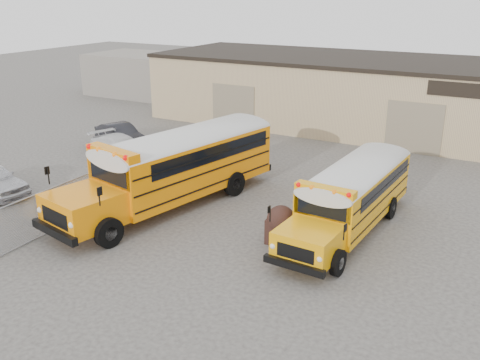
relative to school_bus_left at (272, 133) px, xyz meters
The scene contains 9 objects.
ground 9.13m from the school_bus_left, 76.77° to the right, with size 120.00×120.00×0.00m, color #45423F.
warehouse 11.50m from the school_bus_left, 79.76° to the left, with size 30.20×10.20×4.67m.
chainlink_fence 7.00m from the school_bus_left, 124.82° to the right, with size 0.07×18.07×1.81m.
distant_building_left 23.99m from the school_bus_left, 146.30° to the left, with size 8.00×6.00×3.60m, color gray.
school_bus_left is the anchor object (origin of this frame).
school_bus_right 6.51m from the school_bus_left, ahead, with size 3.00×9.18×2.65m.
tarp_bundle 9.18m from the school_bus_left, 61.84° to the right, with size 1.08×1.08×1.47m.
car_white 8.35m from the school_bus_left, 157.19° to the right, with size 1.97×4.85×1.41m, color silver.
car_dark 9.82m from the school_bus_left, behind, with size 1.45×4.17×1.37m, color black.
Camera 1 is at (9.83, -16.09, 9.07)m, focal length 40.00 mm.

